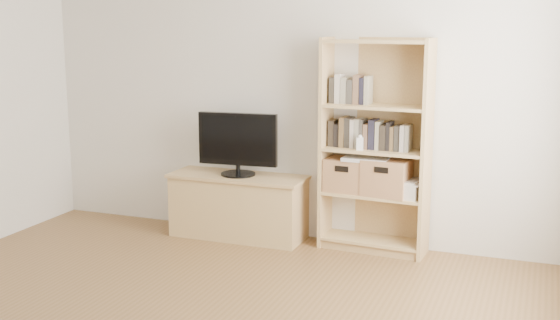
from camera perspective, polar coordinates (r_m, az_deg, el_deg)
The scene contains 11 objects.
back_wall at distance 5.77m, azimuth 1.04°, elevation 6.33°, with size 4.50×0.02×2.60m, color silver.
tv_stand at distance 5.92m, azimuth -3.39°, elevation -3.86°, with size 1.11×0.42×0.51m, color tan.
bookshelf at distance 5.49m, azimuth 7.73°, elevation 1.08°, with size 0.84×0.30×1.67m, color tan.
television at distance 5.80m, azimuth -3.45°, elevation 1.30°, with size 0.67×0.05×0.53m, color black.
books_row_mid at distance 5.49m, azimuth 7.81°, elevation 2.09°, with size 0.85×0.17×0.23m, color #322A21.
books_row_upper at distance 5.50m, azimuth 6.05°, elevation 5.70°, with size 0.41×0.15×0.22m, color #322A21.
baby_monitor at distance 5.42m, azimuth 6.51°, elevation 1.31°, with size 0.05×0.03×0.10m, color white.
basket_left at distance 5.60m, azimuth 5.47°, elevation -1.18°, with size 0.32×0.26×0.26m, color #AF7C4F.
basket_right at distance 5.50m, azimuth 8.67°, elevation -1.37°, with size 0.34×0.28×0.28m, color #AF7C4F.
laptop at distance 5.51m, azimuth 7.07°, elevation 0.12°, with size 0.35×0.25×0.03m, color white.
magazine_stack at distance 5.47m, azimuth 10.52°, elevation -2.42°, with size 0.17×0.24×0.11m, color beige.
Camera 1 is at (1.96, -2.91, 1.80)m, focal length 45.00 mm.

